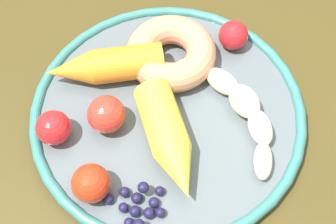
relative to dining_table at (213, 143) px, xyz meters
The scene contains 11 objects.
dining_table is the anchor object (origin of this frame).
plate 0.12m from the dining_table, 32.03° to the right, with size 0.31×0.31×0.02m.
banana 0.12m from the dining_table, 99.94° to the left, with size 0.08×0.18×0.03m.
carrot_orange 0.18m from the dining_table, 59.89° to the right, with size 0.13×0.11×0.04m.
carrot_yellow 0.15m from the dining_table, ahead, with size 0.10×0.13×0.04m.
donut 0.15m from the dining_table, 91.59° to the right, with size 0.11×0.11×0.03m, color tan.
blueberry_pile 0.19m from the dining_table, ahead, with size 0.05×0.05×0.02m.
tomato_near 0.22m from the dining_table, 31.06° to the right, with size 0.04×0.04×0.04m, color red.
tomato_mid 0.18m from the dining_table, 31.83° to the right, with size 0.04×0.04×0.04m, color red.
tomato_far 0.15m from the dining_table, 147.34° to the right, with size 0.04×0.04×0.04m, color red.
tomato_extra 0.21m from the dining_table, ahead, with size 0.04×0.04×0.04m, color red.
Camera 1 is at (0.25, 0.17, 1.26)m, focal length 52.83 mm.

